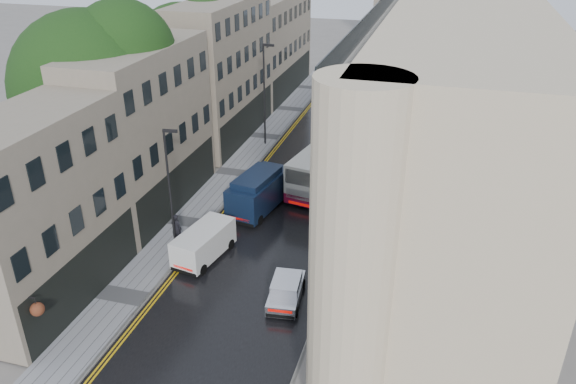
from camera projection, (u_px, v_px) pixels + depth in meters
The scene contains 15 objects.
road at pixel (305, 182), 42.99m from camera, with size 9.00×85.00×0.02m, color black.
left_sidewalk at pixel (234, 173), 44.40m from camera, with size 2.70×85.00×0.12m, color gray.
right_sidewalk at pixel (376, 190), 41.65m from camera, with size 1.80×85.00×0.12m, color slate.
old_shop_row at pixel (199, 87), 44.77m from camera, with size 4.50×56.00×12.00m, color gray, non-canonical shape.
modern_block at pixel (456, 112), 36.06m from camera, with size 8.00×40.00×14.00m, color beige, non-canonical shape.
tree_near at pixel (92, 111), 36.49m from camera, with size 10.56×10.56×13.89m, color black, non-canonical shape.
tree_far at pixel (184, 73), 47.92m from camera, with size 9.24×9.24×12.46m, color black, non-canonical shape.
cream_bus at pixel (301, 172), 40.73m from camera, with size 2.63×11.58×3.16m, color beige, non-canonical shape.
white_lorry at pixel (365, 121), 48.83m from camera, with size 2.51×8.38×4.40m, color white, non-canonical shape.
silver_hatchback at pixel (268, 302), 28.64m from camera, with size 1.55×3.54×1.33m, color silver, non-canonical shape.
white_van at pixel (177, 253), 32.27m from camera, with size 1.85×4.32×1.95m, color white, non-canonical shape.
navy_van at pixel (231, 199), 37.24m from camera, with size 2.25×5.62×2.87m, color black, non-canonical shape.
pedestrian at pixel (176, 228), 34.60m from camera, with size 0.70×0.46×1.91m, color black.
lamp_post_near at pixel (170, 190), 32.98m from camera, with size 0.85×0.19×7.54m, color black, non-canonical shape.
lamp_post_far at pixel (264, 96), 47.90m from camera, with size 0.98×0.22×8.74m, color black, non-canonical shape.
Camera 1 is at (9.32, -10.18, 18.55)m, focal length 35.00 mm.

